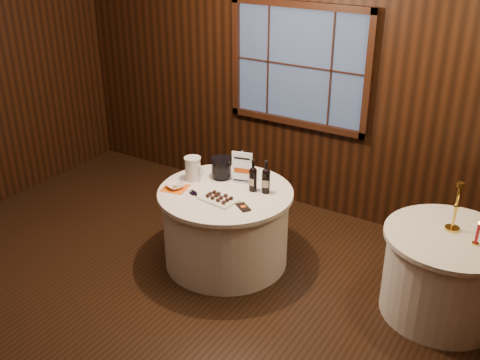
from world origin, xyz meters
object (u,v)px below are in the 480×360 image
Objects in this scene: sign_stand at (242,171)px; grape_bunch at (195,192)px; port_bottle_right at (266,179)px; chocolate_box at (243,207)px; side_table at (444,274)px; ice_bucket at (221,168)px; main_table at (226,226)px; glass_pitcher at (193,168)px; cracker_bowl at (175,186)px; port_bottle_left at (253,177)px; chocolate_plate at (219,198)px; red_candle at (477,235)px; brass_candlestick at (455,213)px.

grape_bunch is at bearing -131.85° from sign_stand.
port_bottle_right is 1.96× the size of chocolate_box.
sign_stand reaches higher than side_table.
chocolate_box is at bearing -39.36° from ice_bucket.
ice_bucket is (-0.22, -0.03, 0.00)m from sign_stand.
main_table is at bearing -49.21° from ice_bucket.
glass_pitcher is (-0.74, -0.13, -0.02)m from port_bottle_right.
glass_pitcher is at bearing 82.35° from cracker_bowl.
glass_pitcher is 0.26m from cracker_bowl.
port_bottle_right is at bearing 15.46° from glass_pitcher.
cracker_bowl is (-0.46, -0.45, -0.09)m from sign_stand.
cracker_bowl is (-0.77, -0.37, -0.12)m from port_bottle_right.
grape_bunch is (-2.21, -0.50, 0.40)m from side_table.
main_table is at bearing -148.57° from port_bottle_left.
sign_stand is 1.39× the size of glass_pitcher.
side_table is 6.54× the size of cracker_bowl.
main_table is at bearing 104.90° from chocolate_plate.
port_bottle_right reaches higher than grape_bunch.
cracker_bowl is (-0.44, -0.20, 0.41)m from main_table.
side_table is at bearing 2.07° from ice_bucket.
port_bottle_right reaches higher than red_candle.
side_table is 5.11× the size of ice_bucket.
sign_stand is at bearing 62.45° from grape_bunch.
cracker_bowl is at bearing -170.12° from red_candle.
chocolate_box is 0.99× the size of cracker_bowl.
ice_bucket is 1.03× the size of red_candle.
port_bottle_left is 1.48× the size of ice_bucket.
glass_pitcher reaches higher than chocolate_plate.
brass_candlestick is (2.17, 0.17, 0.04)m from ice_bucket.
port_bottle_right is (0.12, 0.03, 0.00)m from port_bottle_left.
ice_bucket is at bearing 120.45° from chocolate_plate.
chocolate_box is 1.77m from brass_candlestick.
side_table is 0.55m from brass_candlestick.
side_table is 3.36× the size of port_bottle_right.
sign_stand is 0.52m from grape_bunch.
chocolate_box is at bearing -115.93° from port_bottle_right.
side_table is 1.87m from port_bottle_left.
sign_stand is at bearing 92.81° from chocolate_plate.
brass_candlestick is at bearing -10.25° from sign_stand.
sign_stand is 1.98× the size of chocolate_box.
chocolate_box is (0.29, -0.45, -0.10)m from sign_stand.
grape_bunch is at bearing -176.82° from chocolate_plate.
chocolate_plate is 1.73× the size of red_candle.
sign_stand is 0.32m from port_bottle_right.
port_bottle_right reaches higher than cracker_bowl.
port_bottle_right is 0.75m from glass_pitcher.
cracker_bowl is at bearing -155.28° from main_table.
red_candle is at bearing 10.85° from grape_bunch.
chocolate_box is 1.08× the size of grape_bunch.
port_bottle_right is at bearing -28.67° from sign_stand.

